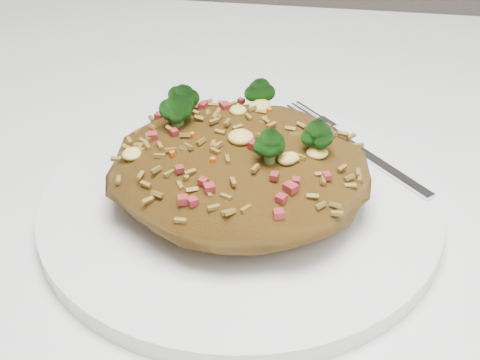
# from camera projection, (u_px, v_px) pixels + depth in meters

# --- Properties ---
(dining_table) EXTENTS (1.20, 0.80, 0.75)m
(dining_table) POSITION_uv_depth(u_px,v_px,m) (200.00, 290.00, 0.54)
(dining_table) COLOR white
(dining_table) RESTS_ON ground
(plate) EXTENTS (0.28, 0.28, 0.01)m
(plate) POSITION_uv_depth(u_px,v_px,m) (240.00, 205.00, 0.48)
(plate) COLOR white
(plate) RESTS_ON dining_table
(fried_rice) EXTENTS (0.18, 0.16, 0.07)m
(fried_rice) POSITION_uv_depth(u_px,v_px,m) (240.00, 159.00, 0.46)
(fried_rice) COLOR brown
(fried_rice) RESTS_ON plate
(fork) EXTENTS (0.12, 0.13, 0.00)m
(fork) POSITION_uv_depth(u_px,v_px,m) (360.00, 151.00, 0.52)
(fork) COLOR silver
(fork) RESTS_ON plate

